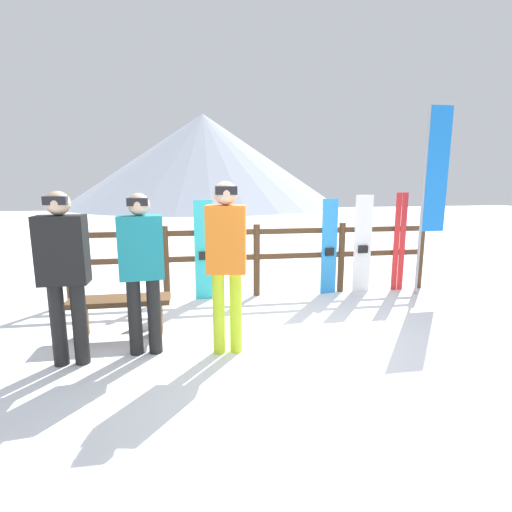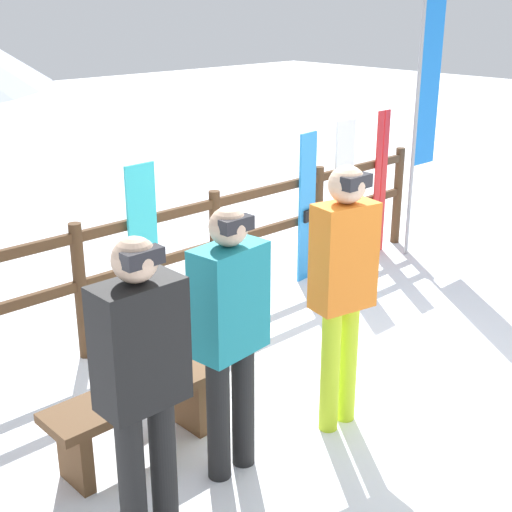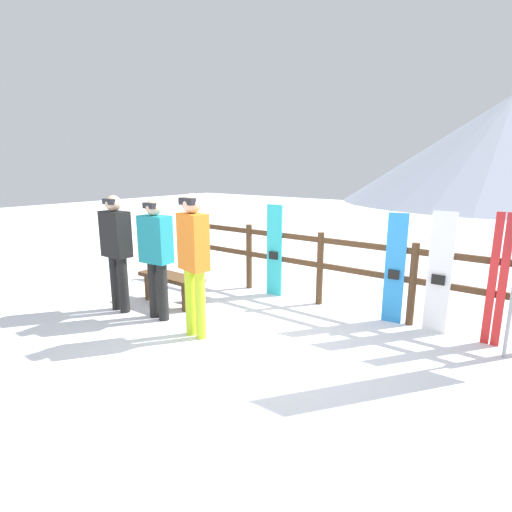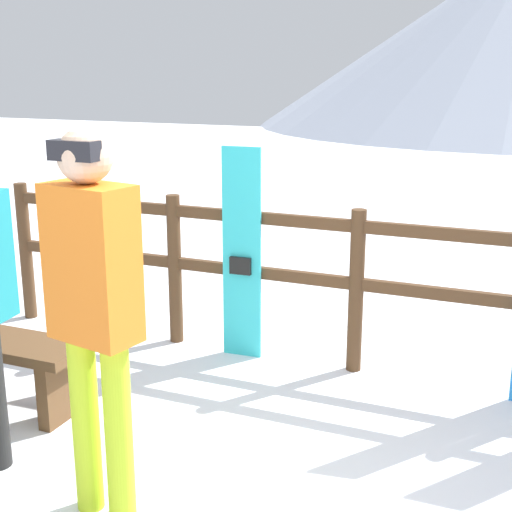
{
  "view_description": "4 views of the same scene",
  "coord_description": "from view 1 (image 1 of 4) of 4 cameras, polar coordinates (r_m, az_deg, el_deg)",
  "views": [
    {
      "loc": [
        -0.98,
        -4.11,
        1.79
      ],
      "look_at": [
        -0.13,
        1.07,
        0.77
      ],
      "focal_mm": 28.0,
      "sensor_mm": 36.0,
      "label": 1
    },
    {
      "loc": [
        -3.86,
        -2.81,
        2.7
      ],
      "look_at": [
        -0.21,
        1.05,
        0.76
      ],
      "focal_mm": 50.0,
      "sensor_mm": 36.0,
      "label": 2
    },
    {
      "loc": [
        2.77,
        -3.43,
        2.07
      ],
      "look_at": [
        -0.54,
        0.92,
        0.84
      ],
      "focal_mm": 28.0,
      "sensor_mm": 36.0,
      "label": 3
    },
    {
      "loc": [
        1.12,
        -2.59,
        2.01
      ],
      "look_at": [
        -0.41,
        1.07,
        0.94
      ],
      "focal_mm": 50.0,
      "sensor_mm": 36.0,
      "label": 4
    }
  ],
  "objects": [
    {
      "name": "ground_plane",
      "position": [
        4.59,
        3.86,
        -12.0
      ],
      "size": [
        40.0,
        40.0,
        0.0
      ],
      "primitive_type": "plane",
      "color": "white"
    },
    {
      "name": "mountain_backdrop",
      "position": [
        27.96,
        -7.48,
        13.41
      ],
      "size": [
        18.0,
        18.0,
        6.0
      ],
      "color": "#B2BCD1",
      "rests_on": "ground"
    },
    {
      "name": "fence",
      "position": [
        6.11,
        0.09,
        0.38
      ],
      "size": [
        5.56,
        0.1,
        1.11
      ],
      "color": "#4C331E",
      "rests_on": "ground"
    },
    {
      "name": "bench",
      "position": [
        4.85,
        -18.85,
        -7.15
      ],
      "size": [
        1.13,
        0.36,
        0.46
      ],
      "color": "brown",
      "rests_on": "ground"
    },
    {
      "name": "person_teal",
      "position": [
        4.15,
        -16.01,
        -0.99
      ],
      "size": [
        0.45,
        0.28,
        1.65
      ],
      "color": "black",
      "rests_on": "ground"
    },
    {
      "name": "person_orange",
      "position": [
        4.01,
        -4.25,
        0.31
      ],
      "size": [
        0.43,
        0.29,
        1.77
      ],
      "color": "#B7D826",
      "rests_on": "ground"
    },
    {
      "name": "person_black",
      "position": [
        4.16,
        -25.77,
        -1.42
      ],
      "size": [
        0.44,
        0.24,
        1.68
      ],
      "color": "black",
      "rests_on": "ground"
    },
    {
      "name": "snowboard_cyan",
      "position": [
        5.96,
        -7.44,
        0.74
      ],
      "size": [
        0.28,
        0.06,
        1.49
      ],
      "color": "#2DBFCC",
      "rests_on": "ground"
    },
    {
      "name": "snowboard_blue",
      "position": [
        6.32,
        10.42,
        1.25
      ],
      "size": [
        0.26,
        0.08,
        1.49
      ],
      "color": "#288CE0",
      "rests_on": "ground"
    },
    {
      "name": "snowboard_white",
      "position": [
        6.52,
        14.98,
        1.61
      ],
      "size": [
        0.28,
        0.06,
        1.55
      ],
      "color": "white",
      "rests_on": "ground"
    },
    {
      "name": "ski_pair_red",
      "position": [
        6.8,
        19.8,
        1.88
      ],
      "size": [
        0.2,
        0.02,
        1.58
      ],
      "color": "red",
      "rests_on": "ground"
    },
    {
      "name": "rental_flag",
      "position": [
        6.65,
        23.83,
        9.62
      ],
      "size": [
        0.4,
        0.04,
        2.84
      ],
      "color": "#99999E",
      "rests_on": "ground"
    }
  ]
}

